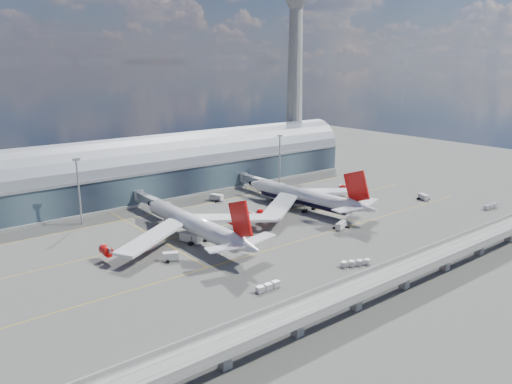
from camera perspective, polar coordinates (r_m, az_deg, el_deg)
ground at (r=179.81m, az=2.13°, el=-4.92°), size 500.00×500.00×0.00m
taxi_lines at (r=196.24m, az=-2.06°, el=-3.23°), size 200.00×80.12×0.01m
terminal at (r=239.27m, az=-10.05°, el=2.63°), size 200.00×30.00×28.00m
control_tower at (r=288.11m, az=4.47°, el=12.89°), size 19.00×19.00×103.00m
guideway at (r=143.50m, az=16.70°, el=-8.50°), size 220.00×8.50×7.20m
floodlight_mast_left at (r=198.83m, az=-19.59°, el=0.24°), size 3.00×0.70×25.70m
floodlight_mast_right at (r=248.16m, az=2.73°, el=3.81°), size 3.00×0.70×25.70m
airliner_left at (r=172.55m, az=-6.85°, el=-3.76°), size 65.84×69.11×21.13m
airliner_right at (r=209.20m, az=5.70°, el=-0.58°), size 64.36×67.30×21.35m
jet_bridge_left at (r=209.42m, az=-12.01°, el=-0.92°), size 4.40×28.00×7.25m
jet_bridge_right at (r=236.97m, az=0.37°, el=1.22°), size 4.40×32.00×7.25m
service_truck_0 at (r=173.26m, az=-7.50°, el=-5.21°), size 4.96×8.39×3.30m
service_truck_1 at (r=159.04m, az=-9.73°, el=-7.27°), size 5.26×3.98×2.77m
service_truck_2 at (r=188.61m, az=9.73°, el=-3.76°), size 7.34×4.56×2.57m
service_truck_3 at (r=236.61m, az=18.58°, el=-0.54°), size 4.01×5.78×2.61m
service_truck_4 at (r=197.23m, az=-0.52°, el=-2.75°), size 2.44×4.43×2.48m
service_truck_5 at (r=223.61m, az=-4.54°, el=-0.62°), size 4.51×6.55×2.96m
cargo_train_0 at (r=137.97m, az=1.38°, el=-10.79°), size 7.92×1.70×1.77m
cargo_train_1 at (r=156.10m, az=11.30°, el=-7.99°), size 9.85×5.52×1.68m
cargo_train_2 at (r=232.84m, az=25.22°, el=-1.52°), size 8.71×2.25×1.93m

